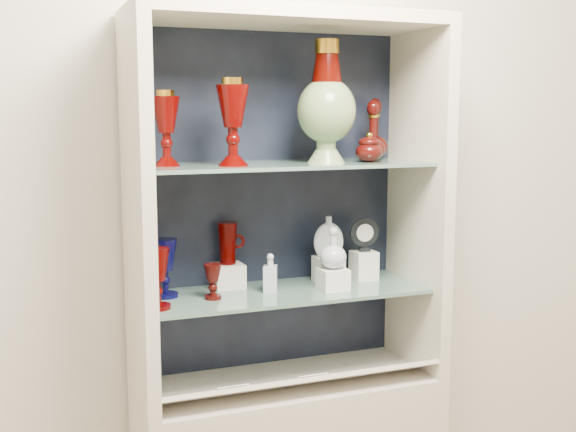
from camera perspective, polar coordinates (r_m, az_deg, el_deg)
name	(u,v)px	position (r m, az deg, el deg)	size (l,w,h in m)	color
wall_back	(266,179)	(2.52, -1.79, 2.92)	(3.50, 0.02, 2.80)	silver
cabinet_back_panel	(268,202)	(2.50, -1.55, 1.15)	(0.98, 0.02, 1.15)	black
cabinet_side_left	(138,216)	(2.20, -11.77, 0.01)	(0.04, 0.40, 1.15)	beige
cabinet_side_right	(418,202)	(2.53, 10.21, 1.11)	(0.04, 0.40, 1.15)	beige
cabinet_top_cap	(288,18)	(2.32, 0.00, 15.34)	(1.00, 0.40, 0.04)	beige
shelf_lower	(286,292)	(2.39, -0.17, -6.01)	(0.92, 0.34, 0.01)	slate
shelf_upper	(286,165)	(2.33, -0.18, 4.07)	(0.92, 0.34, 0.01)	slate
label_ledge	(300,382)	(2.36, 0.98, -12.97)	(0.92, 0.18, 0.01)	beige
label_card_0	(309,376)	(2.36, 1.70, -12.53)	(0.10, 0.07, 0.00)	white
label_card_1	(231,387)	(2.28, -4.55, -13.33)	(0.10, 0.07, 0.00)	white
pedestal_lamp_left	(166,128)	(2.22, -9.60, 6.85)	(0.09, 0.09, 0.23)	#4C0200
pedestal_lamp_right	(233,122)	(2.20, -4.39, 7.41)	(0.10, 0.10, 0.26)	#4C0200
enamel_urn	(327,102)	(2.33, 3.07, 8.99)	(0.19, 0.19, 0.39)	#0B4921
ruby_decanter_a	(373,127)	(2.47, 6.71, 7.03)	(0.09, 0.09, 0.23)	#400A07
ruby_decanter_b	(375,127)	(2.57, 6.87, 7.01)	(0.10, 0.10, 0.22)	#400A07
lidded_bowl	(369,147)	(2.38, 6.43, 5.46)	(0.09, 0.09, 0.10)	#400A07
cobalt_goblet	(165,268)	(2.32, -9.68, -4.09)	(0.08, 0.08, 0.19)	#0A0939
ruby_goblet_tall	(157,279)	(2.18, -10.28, -4.90)	(0.08, 0.08, 0.18)	#4C0200
ruby_goblet_small	(213,282)	(2.28, -5.97, -5.17)	(0.06, 0.06, 0.11)	#400A07
riser_ruby_pitcher	(228,276)	(2.43, -4.77, -4.72)	(0.10, 0.10, 0.08)	silver
ruby_pitcher	(228,243)	(2.41, -4.80, -2.16)	(0.11, 0.07, 0.14)	#4C0200
clear_square_bottle	(270,273)	(2.35, -1.41, -4.51)	(0.04, 0.04, 0.13)	#AEB8C9
riser_flat_flask	(328,269)	(2.49, 3.21, -4.24)	(0.09, 0.09, 0.09)	silver
flat_flask	(329,236)	(2.47, 3.23, -1.58)	(0.10, 0.04, 0.14)	silver
riser_clear_round_decanter	(333,279)	(2.40, 3.56, -4.99)	(0.09, 0.09, 0.07)	silver
clear_round_decanter	(333,249)	(2.38, 3.59, -2.61)	(0.09, 0.09, 0.13)	#AEB8C9
riser_cameo_medallion	(364,265)	(2.55, 6.01, -3.89)	(0.08, 0.08, 0.10)	silver
cameo_medallion	(364,234)	(2.53, 6.05, -1.43)	(0.10, 0.04, 0.12)	black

